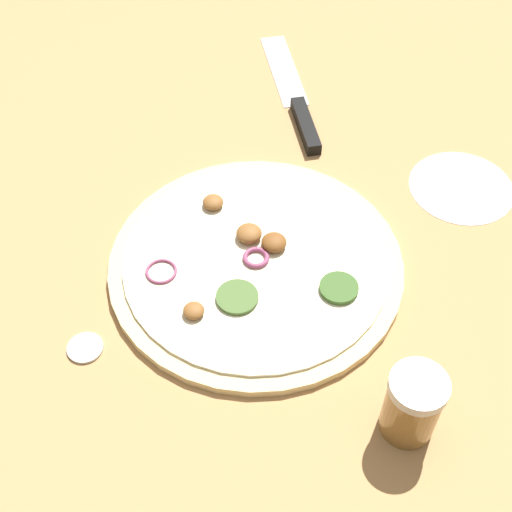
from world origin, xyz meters
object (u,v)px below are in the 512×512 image
object	(u,v)px
pizza	(256,263)
loose_cap	(86,348)
knife	(298,107)
spice_jar	(412,405)

from	to	relation	value
pizza	loose_cap	bearing A→B (deg)	-179.44
pizza	knife	size ratio (longest dim) A/B	1.24
knife	loose_cap	size ratio (longest dim) A/B	7.08
pizza	loose_cap	world-z (taller)	pizza
pizza	knife	distance (m)	0.31
knife	loose_cap	distance (m)	0.49
loose_cap	pizza	bearing A→B (deg)	0.56
spice_jar	loose_cap	distance (m)	0.36
spice_jar	loose_cap	xyz separation A→B (m)	(-0.25, 0.26, -0.04)
pizza	knife	xyz separation A→B (m)	(0.21, 0.22, -0.00)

